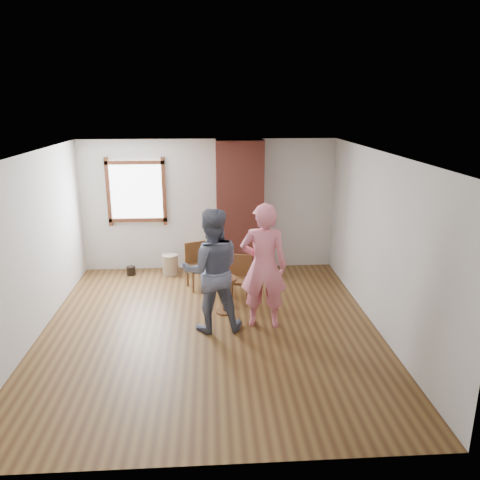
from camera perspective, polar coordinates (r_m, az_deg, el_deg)
The scene contains 12 objects.
ground at distance 7.17m, azimuth -3.63°, elevation -10.77°, with size 5.50×5.50×0.00m, color brown.
room_shell at distance 7.13m, azimuth -4.36°, elevation 4.55°, with size 5.04×5.52×2.62m.
brick_chimney at distance 9.11m, azimuth -0.05°, elevation 3.96°, with size 0.90×0.50×2.60m, color #9B4437.
stoneware_crock at distance 9.33m, azimuth -8.51°, elevation -2.96°, with size 0.31×0.31×0.40m, color tan.
dark_pot at distance 9.47m, azimuth -13.13°, elevation -3.65°, with size 0.17×0.17×0.17m, color black.
dining_chair_left at distance 8.55m, azimuth -5.27°, elevation -2.75°, with size 0.50×0.50×0.83m.
dining_chair_right at distance 7.92m, azimuth -0.01°, elevation -4.44°, with size 0.45×0.45×0.80m.
side_table at distance 7.51m, azimuth -1.91°, elevation -6.02°, with size 0.40×0.40×0.60m.
cake_plate at distance 7.44m, azimuth -1.92°, elevation -4.59°, with size 0.18×0.18×0.01m, color white.
cake_slice at distance 7.42m, azimuth -1.85°, elevation -4.34°, with size 0.08×0.07×0.06m, color white.
man at distance 6.81m, azimuth -3.49°, elevation -3.74°, with size 0.90×0.70×1.85m, color #121932.
person_pink at distance 6.90m, azimuth 2.89°, elevation -3.22°, with size 0.70×0.46×1.91m, color pink.
Camera 1 is at (0.03, -6.37, 3.28)m, focal length 35.00 mm.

